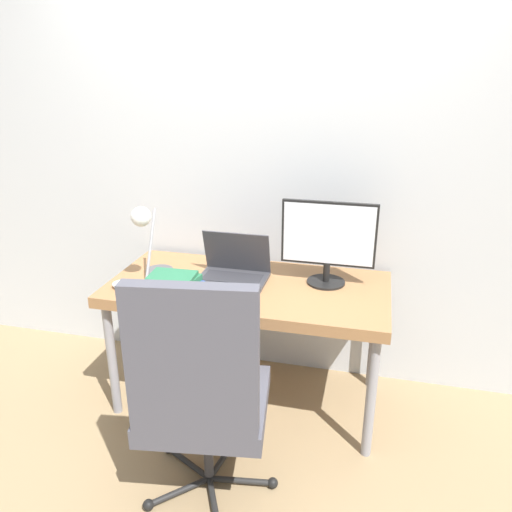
# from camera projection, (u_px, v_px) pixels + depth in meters

# --- Properties ---
(ground_plane) EXTENTS (12.00, 12.00, 0.00)m
(ground_plane) POSITION_uv_depth(u_px,v_px,m) (231.00, 438.00, 2.62)
(ground_plane) COLOR #937A56
(wall_back) EXTENTS (8.00, 0.05, 2.60)m
(wall_back) POSITION_uv_depth(u_px,v_px,m) (266.00, 165.00, 2.87)
(wall_back) COLOR silver
(wall_back) RESTS_ON ground_plane
(desk) EXTENTS (1.50, 0.72, 0.73)m
(desk) POSITION_uv_depth(u_px,v_px,m) (248.00, 295.00, 2.71)
(desk) COLOR #996B42
(desk) RESTS_ON ground_plane
(laptop) EXTENTS (0.37, 0.25, 0.26)m
(laptop) POSITION_uv_depth(u_px,v_px,m) (234.00, 270.00, 2.74)
(laptop) COLOR #38383D
(laptop) RESTS_ON desk
(monitor) EXTENTS (0.50, 0.21, 0.45)m
(monitor) POSITION_uv_depth(u_px,v_px,m) (328.00, 239.00, 2.62)
(monitor) COLOR black
(monitor) RESTS_ON desk
(desk_lamp) EXTENTS (0.15, 0.30, 0.43)m
(desk_lamp) POSITION_uv_depth(u_px,v_px,m) (146.00, 232.00, 2.64)
(desk_lamp) COLOR #4C4C51
(desk_lamp) RESTS_ON desk
(office_chair) EXTENTS (0.62, 0.61, 1.12)m
(office_chair) POSITION_uv_depth(u_px,v_px,m) (200.00, 390.00, 2.04)
(office_chair) COLOR black
(office_chair) RESTS_ON ground_plane
(book_stack) EXTENTS (0.28, 0.22, 0.10)m
(book_stack) POSITION_uv_depth(u_px,v_px,m) (175.00, 283.00, 2.58)
(book_stack) COLOR silver
(book_stack) RESTS_ON desk
(tv_remote) EXTENTS (0.07, 0.15, 0.02)m
(tv_remote) POSITION_uv_depth(u_px,v_px,m) (202.00, 292.00, 2.57)
(tv_remote) COLOR #4C4C51
(tv_remote) RESTS_ON desk
(game_controller) EXTENTS (0.14, 0.10, 0.04)m
(game_controller) POSITION_uv_depth(u_px,v_px,m) (125.00, 284.00, 2.63)
(game_controller) COLOR white
(game_controller) RESTS_ON desk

